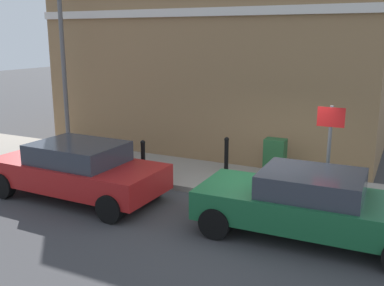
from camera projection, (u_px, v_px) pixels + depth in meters
ground at (263, 218)px, 9.96m from camera, size 80.00×80.00×0.00m
sidewalk at (100, 161)px, 14.23m from camera, size 2.49×30.00×0.15m
corner_building at (234, 37)px, 16.72m from camera, size 7.85×10.97×7.78m
car_green at (310, 204)px, 8.83m from camera, size 1.98×4.52×1.37m
car_red at (78, 169)px, 11.03m from camera, size 2.04×4.43×1.41m
utility_cabinet at (275, 162)px, 11.91m from camera, size 0.46×0.61×1.15m
bollard_near_cabinet at (226, 154)px, 12.61m from camera, size 0.14×0.14×1.04m
bollard_far_kerb at (143, 157)px, 12.24m from camera, size 0.14×0.14×1.04m
street_sign at (329, 141)px, 10.00m from camera, size 0.08×0.60×2.30m
lamppost at (63, 56)px, 14.27m from camera, size 0.20×0.44×5.72m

